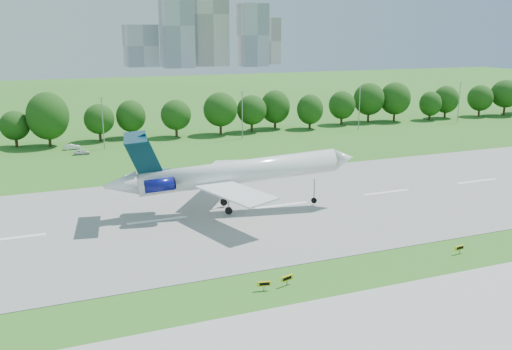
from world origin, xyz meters
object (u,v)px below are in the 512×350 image
object	(u,v)px
taxi_sign_left	(264,284)
service_vehicle_a	(72,147)
service_vehicle_b	(82,152)
airliner	(226,173)

from	to	relation	value
taxi_sign_left	service_vehicle_a	distance (m)	87.51
taxi_sign_left	service_vehicle_a	size ratio (longest dim) A/B	0.39
service_vehicle_b	airliner	bearing A→B (deg)	-160.66
service_vehicle_b	taxi_sign_left	bearing A→B (deg)	-170.32
airliner	taxi_sign_left	bearing A→B (deg)	-91.72
service_vehicle_a	service_vehicle_b	bearing A→B (deg)	-170.04
taxi_sign_left	service_vehicle_b	size ratio (longest dim) A/B	0.42
airliner	service_vehicle_b	bearing A→B (deg)	116.96
taxi_sign_left	service_vehicle_b	distance (m)	80.52
service_vehicle_a	service_vehicle_b	xyz separation A→B (m)	(1.54, -6.84, -0.02)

